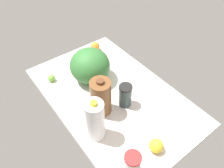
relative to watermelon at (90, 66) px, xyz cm
name	(u,v)px	position (x,y,z in cm)	size (l,w,h in cm)	color
countertop	(112,96)	(22.25, 2.53, -13.63)	(120.00, 76.00, 3.00)	silver
watermelon	(90,66)	(0.00, 0.00, 0.00)	(28.25, 28.25, 24.25)	#327033
milk_jug	(95,120)	(41.84, -23.92, 1.72)	(10.56, 10.56, 29.26)	white
tumbler_cup	(132,165)	(71.11, -22.49, -3.84)	(8.46, 8.46, 16.50)	beige
shaker_bottle	(125,95)	(33.95, 4.19, -4.02)	(8.51, 8.51, 16.13)	#303E40
chocolate_milk_jug	(101,97)	(28.96, -11.01, 0.31)	(12.78, 12.78, 26.45)	brown
orange_by_jug	(95,46)	(-26.97, 22.27, -8.50)	(7.26, 7.26, 7.26)	orange
lime_loose	(51,78)	(-14.90, -24.37, -9.49)	(5.27, 5.27, 5.27)	#6EB63D
lemon_far_back	(156,146)	(69.73, -3.44, -8.18)	(7.89, 7.89, 7.89)	yellow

